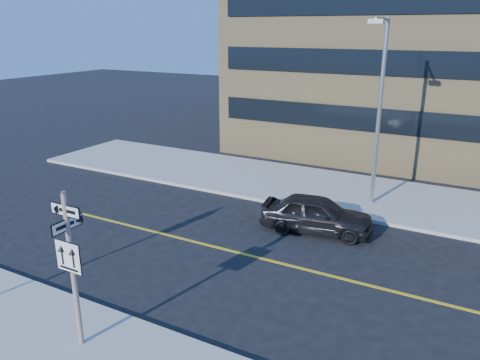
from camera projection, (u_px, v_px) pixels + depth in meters
The scene contains 5 objects.
ground at pixel (146, 300), 13.94m from camera, with size 120.00×120.00×0.00m, color black.
sign_pole at pixel (71, 262), 11.08m from camera, with size 0.92×0.92×4.06m.
parked_car_a at pixel (317, 214), 18.39m from camera, with size 4.36×1.75×1.48m, color black.
streetlight_a at pixel (379, 102), 19.63m from camera, with size 0.55×2.25×8.00m.
building_brick at pixel (403, 8), 31.11m from camera, with size 18.00×18.00×18.00m, color tan.
Camera 1 is at (8.26, -9.32, 7.73)m, focal length 35.00 mm.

